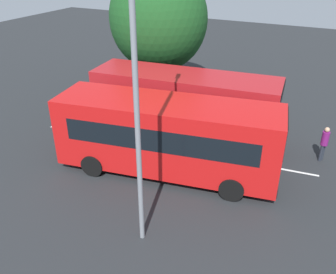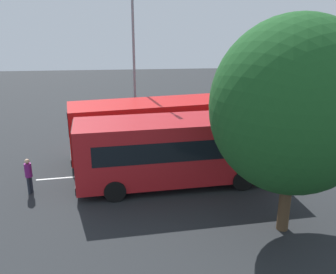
{
  "view_description": "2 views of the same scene",
  "coord_description": "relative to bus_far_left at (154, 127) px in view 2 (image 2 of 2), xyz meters",
  "views": [
    {
      "loc": [
        6.57,
        -13.49,
        8.65
      ],
      "look_at": [
        0.64,
        -1.41,
        1.45
      ],
      "focal_mm": 38.3,
      "sensor_mm": 36.0,
      "label": 1
    },
    {
      "loc": [
        1.84,
        18.3,
        8.08
      ],
      "look_at": [
        0.23,
        0.27,
        1.89
      ],
      "focal_mm": 40.91,
      "sensor_mm": 36.0,
      "label": 2
    }
  ],
  "objects": [
    {
      "name": "street_lamp",
      "position": [
        0.91,
        -3.71,
        3.34
      ],
      "size": [
        1.01,
        2.75,
        8.9
      ],
      "rotation": [
        0.0,
        0.0,
        1.88
      ],
      "color": "gray",
      "rests_on": "ground"
    },
    {
      "name": "lane_stripe_outer_left",
      "position": [
        -0.82,
        1.79,
        -1.76
      ],
      "size": [
        13.58,
        1.52,
        0.01
      ],
      "primitive_type": "cube",
      "rotation": [
        0.0,
        0.0,
        0.1
      ],
      "color": "silver",
      "rests_on": "ground"
    },
    {
      "name": "bus_center_left",
      "position": [
        -0.77,
        3.51,
        0.0
      ],
      "size": [
        9.36,
        3.42,
        3.21
      ],
      "rotation": [
        0.0,
        0.0,
        0.1
      ],
      "color": "#AD191E",
      "rests_on": "ground"
    },
    {
      "name": "pedestrian",
      "position": [
        5.87,
        3.87,
        -0.78
      ],
      "size": [
        0.43,
        0.43,
        1.67
      ],
      "rotation": [
        0.0,
        0.0,
        2.67
      ],
      "color": "#232833",
      "rests_on": "ground"
    },
    {
      "name": "bus_far_left",
      "position": [
        0.0,
        0.0,
        0.0
      ],
      "size": [
        9.44,
        3.99,
        3.21
      ],
      "rotation": [
        0.0,
        0.0,
        0.16
      ],
      "color": "red",
      "rests_on": "ground"
    },
    {
      "name": "ground_plane",
      "position": [
        -0.82,
        1.79,
        -1.76
      ],
      "size": [
        67.65,
        67.65,
        0.0
      ],
      "primitive_type": "plane",
      "color": "#232628"
    },
    {
      "name": "depot_tree",
      "position": [
        -4.47,
        7.79,
        3.06
      ],
      "size": [
        5.95,
        5.36,
        7.96
      ],
      "color": "#4C3823",
      "rests_on": "ground"
    }
  ]
}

